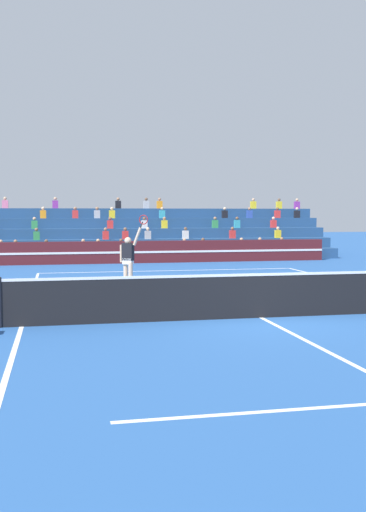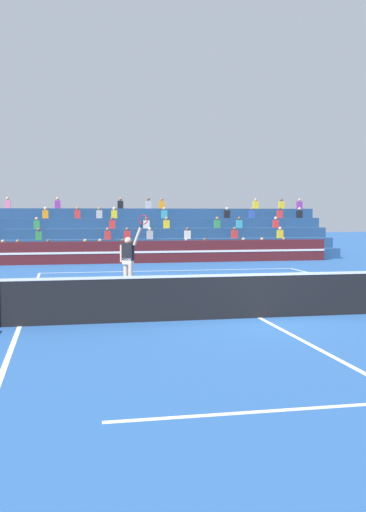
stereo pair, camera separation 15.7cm
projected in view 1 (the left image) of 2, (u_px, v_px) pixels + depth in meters
The scene contains 7 objects.
ground_plane at pixel (261, 318), 14.19m from camera, with size 120.00×120.00×0.00m, color #285699.
court_lines at pixel (261, 318), 14.19m from camera, with size 11.10×23.90×0.01m.
tennis_net at pixel (261, 295), 14.15m from camera, with size 12.00×0.10×1.10m.
sponsor_banner_wall at pixel (154, 252), 29.89m from camera, with size 18.00×0.26×1.10m.
bleacher_stand at pixel (143, 239), 33.57m from camera, with size 20.77×4.75×3.38m.
tennis_player at pixel (129, 260), 19.19m from camera, with size 0.88×0.68×2.47m.
tennis_ball at pixel (228, 280), 21.88m from camera, with size 0.07×0.07×0.07m, color #C6DB33.
Camera 1 is at (-4.71, -13.36, 2.47)m, focal length 42.00 mm.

